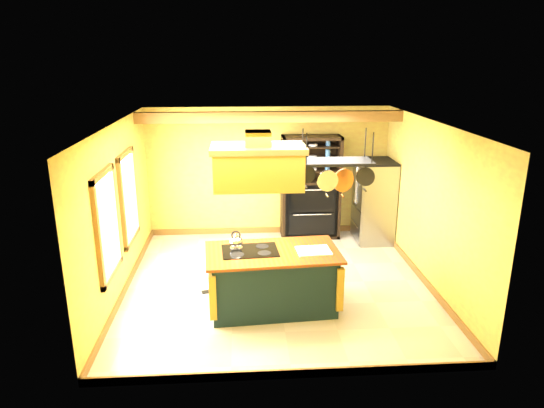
{
  "coord_description": "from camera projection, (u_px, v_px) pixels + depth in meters",
  "views": [
    {
      "loc": [
        -0.58,
        -7.38,
        3.7
      ],
      "look_at": [
        -0.06,
        0.3,
        1.32
      ],
      "focal_mm": 32.0,
      "sensor_mm": 36.0,
      "label": 1
    }
  ],
  "objects": [
    {
      "name": "ceiling_beam",
      "position": [
        270.0,
        117.0,
        9.02
      ],
      "size": [
        5.0,
        0.15,
        0.2
      ],
      "primitive_type": "cube",
      "color": "brown",
      "rests_on": "ceiling"
    },
    {
      "name": "pot_rack",
      "position": [
        336.0,
        168.0,
        6.85
      ],
      "size": [
        1.07,
        0.51,
        0.91
      ],
      "color": "black",
      "rests_on": "ceiling"
    },
    {
      "name": "wall_back",
      "position": [
        268.0,
        172.0,
        10.15
      ],
      "size": [
        5.0,
        0.02,
        2.7
      ],
      "primitive_type": "cube",
      "color": "#D3C24D",
      "rests_on": "floor"
    },
    {
      "name": "kitchen_island",
      "position": [
        272.0,
        279.0,
        7.29
      ],
      "size": [
        2.04,
        1.23,
        1.11
      ],
      "rotation": [
        0.0,
        0.0,
        0.07
      ],
      "color": "black",
      "rests_on": "floor"
    },
    {
      "name": "window_far",
      "position": [
        129.0,
        197.0,
        8.17
      ],
      "size": [
        0.06,
        1.06,
        1.56
      ],
      "color": "brown",
      "rests_on": "wall_left"
    },
    {
      "name": "wall_right",
      "position": [
        429.0,
        205.0,
        7.92
      ],
      "size": [
        0.02,
        5.0,
        2.7
      ],
      "primitive_type": "cube",
      "color": "#D3C24D",
      "rests_on": "floor"
    },
    {
      "name": "window_near",
      "position": [
        108.0,
        225.0,
        6.83
      ],
      "size": [
        0.06,
        1.06,
        1.56
      ],
      "color": "brown",
      "rests_on": "wall_left"
    },
    {
      "name": "ceiling",
      "position": [
        278.0,
        123.0,
        7.37
      ],
      "size": [
        5.0,
        5.0,
        0.0
      ],
      "primitive_type": "plane",
      "rotation": [
        3.14,
        0.0,
        0.0
      ],
      "color": "white",
      "rests_on": "wall_back"
    },
    {
      "name": "floor",
      "position": [
        277.0,
        284.0,
        8.16
      ],
      "size": [
        5.0,
        5.0,
        0.0
      ],
      "primitive_type": "plane",
      "color": "beige",
      "rests_on": "ground"
    },
    {
      "name": "wall_front",
      "position": [
        295.0,
        276.0,
        5.38
      ],
      "size": [
        5.0,
        0.02,
        2.7
      ],
      "primitive_type": "cube",
      "color": "#D3C24D",
      "rests_on": "floor"
    },
    {
      "name": "refrigerator",
      "position": [
        374.0,
        203.0,
        9.87
      ],
      "size": [
        0.72,
        0.84,
        1.65
      ],
      "color": "gray",
      "rests_on": "floor"
    },
    {
      "name": "hutch",
      "position": [
        310.0,
        198.0,
        10.13
      ],
      "size": [
        1.21,
        0.55,
        2.14
      ],
      "color": "black",
      "rests_on": "floor"
    },
    {
      "name": "wall_left",
      "position": [
        119.0,
        211.0,
        7.61
      ],
      "size": [
        0.02,
        5.0,
        2.7
      ],
      "primitive_type": "cube",
      "color": "#D3C24D",
      "rests_on": "floor"
    },
    {
      "name": "range_hood",
      "position": [
        258.0,
        165.0,
        6.76
      ],
      "size": [
        1.31,
        0.74,
        0.8
      ],
      "color": "#A27928",
      "rests_on": "ceiling"
    },
    {
      "name": "floor_register",
      "position": [
        210.0,
        291.0,
        7.9
      ],
      "size": [
        0.3,
        0.19,
        0.01
      ],
      "primitive_type": "cube",
      "rotation": [
        0.0,
        0.0,
        0.26
      ],
      "color": "black",
      "rests_on": "floor"
    }
  ]
}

